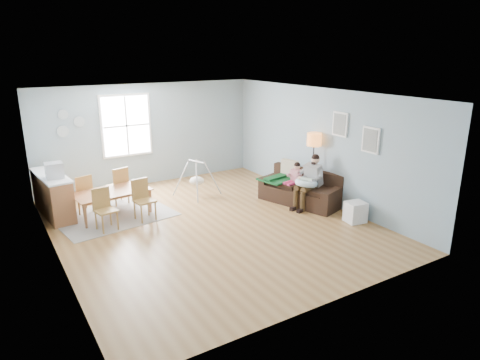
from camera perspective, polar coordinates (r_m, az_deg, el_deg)
room at (r=8.46m, az=-4.29°, el=9.40°), size 8.40×9.40×3.90m
window at (r=11.54m, az=-14.94°, el=7.02°), size 1.32×0.08×1.62m
pictures at (r=9.50m, az=15.06°, el=6.21°), size 0.05×1.34×0.74m
wall_plates at (r=11.20m, az=-21.92°, el=7.03°), size 0.67×0.02×0.66m
sofa at (r=10.35m, az=8.22°, el=-1.53°), size 1.38×2.09×0.78m
green_throw at (r=10.56m, az=5.12°, el=0.22°), size 1.02×0.87×0.04m
beige_pillow at (r=10.65m, az=6.62°, el=1.47°), size 0.24×0.47×0.45m
father at (r=10.00m, az=9.25°, el=0.06°), size 0.90×0.54×1.23m
nursing_pillow at (r=9.90m, az=8.81°, el=-0.39°), size 0.63×0.62×0.21m
infant at (r=9.89m, az=8.66°, el=0.03°), size 0.26×0.33×0.13m
toddler at (r=10.27m, az=7.25°, el=0.60°), size 0.51×0.30×0.77m
floor_lamp at (r=10.24m, az=9.84°, el=4.58°), size 0.33×0.33×1.66m
storage_cube at (r=9.44m, az=15.09°, el=-4.15°), size 0.44×0.41×0.44m
rug at (r=9.93m, az=-16.46°, el=-4.54°), size 2.62×2.14×0.01m
dining_table at (r=9.83m, az=-16.60°, el=-3.03°), size 1.71×1.09×0.57m
chair_sw at (r=9.09m, az=-17.69°, el=-3.41°), size 0.45×0.45×0.87m
chair_se at (r=9.42m, az=-12.87°, el=-2.21°), size 0.45×0.45×0.89m
chair_nw at (r=10.15m, az=-20.22°, el=-1.48°), size 0.48×0.48×0.88m
chair_ne at (r=10.44m, az=-15.81°, el=-0.47°), size 0.50×0.50×0.91m
counter at (r=10.24m, az=-23.68°, el=-1.83°), size 0.67×1.73×0.95m
monitor at (r=9.77m, az=-23.55°, el=1.20°), size 0.35×0.33×0.32m
baby_swing at (r=10.75m, az=-5.78°, el=-0.03°), size 1.12×1.13×0.90m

